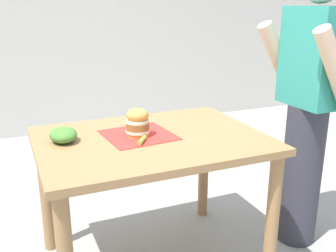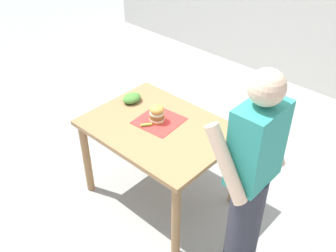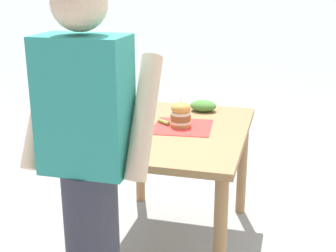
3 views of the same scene
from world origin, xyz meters
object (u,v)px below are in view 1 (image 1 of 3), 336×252
(sandwich, at_px, (138,122))
(side_salad, at_px, (63,135))
(pickle_spear, at_px, (142,140))
(diner_across_table, at_px, (308,107))
(patio_table, at_px, (151,158))
(parked_car_near_curb, at_px, (333,32))

(sandwich, relative_size, side_salad, 1.05)
(pickle_spear, xyz_separation_m, side_salad, (-0.18, -0.37, 0.02))
(diner_across_table, bearing_deg, patio_table, -97.36)
(patio_table, height_order, diner_across_table, diner_across_table)
(parked_car_near_curb, bearing_deg, diner_across_table, -45.94)
(sandwich, bearing_deg, side_salad, -100.46)
(sandwich, height_order, side_salad, sandwich)
(patio_table, relative_size, pickle_spear, 12.46)
(patio_table, height_order, sandwich, sandwich)
(pickle_spear, bearing_deg, sandwich, 172.01)
(sandwich, height_order, pickle_spear, sandwich)
(pickle_spear, height_order, parked_car_near_curb, parked_car_near_curb)
(patio_table, xyz_separation_m, diner_across_table, (0.12, 0.95, 0.22))
(side_salad, bearing_deg, sandwich, 79.54)
(patio_table, height_order, pickle_spear, pickle_spear)
(patio_table, relative_size, diner_across_table, 0.71)
(diner_across_table, bearing_deg, sandwich, -99.10)
(side_salad, xyz_separation_m, parked_car_near_curb, (-6.47, 8.31, -0.10))
(diner_across_table, height_order, parked_car_near_curb, diner_across_table)
(parked_car_near_curb, bearing_deg, patio_table, -50.12)
(patio_table, bearing_deg, parked_car_near_curb, 129.88)
(pickle_spear, distance_m, diner_across_table, 1.03)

